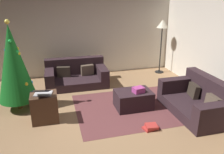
{
  "coord_description": "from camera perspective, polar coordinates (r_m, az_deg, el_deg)",
  "views": [
    {
      "loc": [
        -0.74,
        -3.9,
        2.47
      ],
      "look_at": [
        0.47,
        0.58,
        0.75
      ],
      "focal_mm": 36.34,
      "sensor_mm": 36.0,
      "label": 1
    }
  ],
  "objects": [
    {
      "name": "gift_box",
      "position": [
        5.05,
        6.68,
        -3.24
      ],
      "size": [
        0.27,
        0.24,
        0.12
      ],
      "primitive_type": "cube",
      "rotation": [
        0.0,
        0.0,
        0.21
      ],
      "color": "#B23F8C",
      "rests_on": "ottoman"
    },
    {
      "name": "rear_partition",
      "position": [
        7.18,
        -9.17,
        10.68
      ],
      "size": [
        6.4,
        0.12,
        2.6
      ],
      "primitive_type": "cube",
      "color": "silver",
      "rests_on": "ground_plane"
    },
    {
      "name": "book_stack",
      "position": [
        4.54,
        9.79,
        -12.27
      ],
      "size": [
        0.33,
        0.26,
        0.09
      ],
      "color": "#B7332D",
      "rests_on": "ground_plane"
    },
    {
      "name": "corner_lamp",
      "position": [
        7.38,
        12.55,
        11.94
      ],
      "size": [
        0.36,
        0.36,
        1.71
      ],
      "color": "black",
      "rests_on": "ground_plane"
    },
    {
      "name": "tv_remote",
      "position": [
        5.22,
        5.62,
        -2.99
      ],
      "size": [
        0.09,
        0.17,
        0.02
      ],
      "primitive_type": "cube",
      "rotation": [
        0.0,
        0.0,
        -0.25
      ],
      "color": "black",
      "rests_on": "ottoman"
    },
    {
      "name": "christmas_tree",
      "position": [
        5.27,
        -23.52,
        3.13
      ],
      "size": [
        0.81,
        0.81,
        1.99
      ],
      "color": "brown",
      "rests_on": "ground_plane"
    },
    {
      "name": "ottoman",
      "position": [
        5.2,
        5.37,
        -5.63
      ],
      "size": [
        0.81,
        0.57,
        0.4
      ],
      "primitive_type": "cube",
      "color": "#2D1E23",
      "rests_on": "ground_plane"
    },
    {
      "name": "laptop",
      "position": [
        4.63,
        -17.14,
        -3.79
      ],
      "size": [
        0.41,
        0.47,
        0.18
      ],
      "color": "silver",
      "rests_on": "side_table"
    },
    {
      "name": "ground_plane",
      "position": [
        4.68,
        -3.8,
        -11.59
      ],
      "size": [
        6.4,
        6.4,
        0.0
      ],
      "primitive_type": "plane",
      "color": "#93704C"
    },
    {
      "name": "couch_left",
      "position": [
        6.57,
        -9.03,
        0.43
      ],
      "size": [
        1.7,
        1.02,
        0.71
      ],
      "rotation": [
        0.0,
        0.0,
        3.13
      ],
      "color": "#2D1E23",
      "rests_on": "ground_plane"
    },
    {
      "name": "area_rug",
      "position": [
        5.29,
        5.3,
        -7.56
      ],
      "size": [
        2.6,
        2.0,
        0.01
      ],
      "primitive_type": "cube",
      "color": "brown",
      "rests_on": "ground_plane"
    },
    {
      "name": "side_table",
      "position": [
        4.83,
        -16.55,
        -7.34
      ],
      "size": [
        0.52,
        0.44,
        0.59
      ],
      "primitive_type": "cube",
      "color": "#4C3323",
      "rests_on": "ground_plane"
    },
    {
      "name": "couch_right",
      "position": [
        5.31,
        21.18,
        -5.46
      ],
      "size": [
        0.99,
        1.65,
        0.76
      ],
      "rotation": [
        0.0,
        0.0,
        1.57
      ],
      "color": "#2D1E23",
      "rests_on": "ground_plane"
    }
  ]
}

